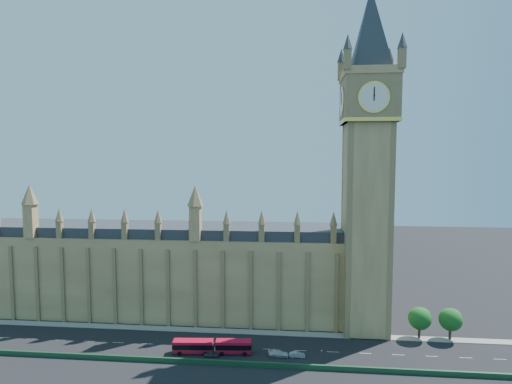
# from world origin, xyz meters

# --- Properties ---
(ground) EXTENTS (400.00, 400.00, 0.00)m
(ground) POSITION_xyz_m (0.00, 0.00, 0.00)
(ground) COLOR black
(ground) RESTS_ON ground
(palace_westminster) EXTENTS (120.00, 20.00, 28.00)m
(palace_westminster) POSITION_xyz_m (-25.00, 22.00, 13.86)
(palace_westminster) COLOR #967148
(palace_westminster) RESTS_ON ground
(elizabeth_tower) EXTENTS (20.59, 20.59, 105.00)m
(elizabeth_tower) POSITION_xyz_m (38.00, 13.99, 54.56)
(elizabeth_tower) COLOR #967148
(elizabeth_tower) RESTS_ON ground
(bridge_parapet) EXTENTS (160.00, 0.60, 1.20)m
(bridge_parapet) POSITION_xyz_m (0.00, -9.00, 0.60)
(bridge_parapet) COLOR #1E4C2D
(bridge_parapet) RESTS_ON ground
(kerb_north) EXTENTS (160.00, 3.00, 0.16)m
(kerb_north) POSITION_xyz_m (0.00, 9.50, 0.08)
(kerb_north) COLOR gray
(kerb_north) RESTS_ON ground
(tree_east_near) EXTENTS (6.00, 6.00, 8.50)m
(tree_east_near) POSITION_xyz_m (52.22, 10.08, 5.64)
(tree_east_near) COLOR #382619
(tree_east_near) RESTS_ON ground
(tree_east_far) EXTENTS (6.00, 6.00, 8.50)m
(tree_east_far) POSITION_xyz_m (60.22, 10.08, 5.64)
(tree_east_far) COLOR #382619
(tree_east_far) RESTS_ON ground
(red_bus) EXTENTS (19.68, 4.46, 3.32)m
(red_bus) POSITION_xyz_m (-2.01, -3.47, 1.75)
(red_bus) COLOR #BB0C2B
(red_bus) RESTS_ON ground
(car_grey) EXTENTS (3.86, 1.72, 1.29)m
(car_grey) POSITION_xyz_m (-1.75, -5.19, 0.65)
(car_grey) COLOR #393C40
(car_grey) RESTS_ON ground
(car_silver) EXTENTS (3.88, 1.37, 1.28)m
(car_silver) POSITION_xyz_m (19.04, -3.47, 0.64)
(car_silver) COLOR #9C9EA3
(car_silver) RESTS_ON ground
(car_white) EXTENTS (5.12, 2.24, 1.46)m
(car_white) POSITION_xyz_m (14.53, -3.55, 0.73)
(car_white) COLOR silver
(car_white) RESTS_ON ground
(cone_a) EXTENTS (0.58, 0.58, 0.77)m
(cone_a) POSITION_xyz_m (14.00, -3.20, 0.38)
(cone_a) COLOR black
(cone_a) RESTS_ON ground
(cone_b) EXTENTS (0.57, 0.57, 0.76)m
(cone_b) POSITION_xyz_m (14.00, -2.53, 0.38)
(cone_b) COLOR black
(cone_b) RESTS_ON ground
(cone_c) EXTENTS (0.57, 0.57, 0.70)m
(cone_c) POSITION_xyz_m (14.00, -1.67, 0.35)
(cone_c) COLOR black
(cone_c) RESTS_ON ground
(cone_d) EXTENTS (0.53, 0.53, 0.69)m
(cone_d) POSITION_xyz_m (25.19, -0.36, 0.34)
(cone_d) COLOR black
(cone_d) RESTS_ON ground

